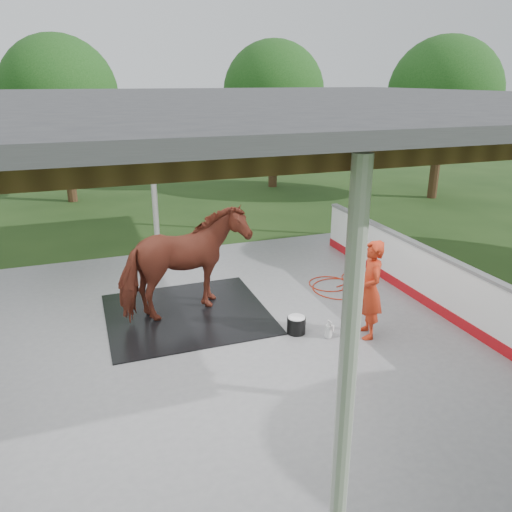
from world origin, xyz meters
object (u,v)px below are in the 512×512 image
object	(u,v)px
dasher_board	(429,279)
wash_bucket	(296,325)
horse	(185,264)
handler	(370,290)

from	to	relation	value
dasher_board	wash_bucket	bearing A→B (deg)	-175.75
horse	handler	world-z (taller)	horse
handler	wash_bucket	world-z (taller)	handler
dasher_board	horse	distance (m)	4.80
horse	wash_bucket	world-z (taller)	horse
handler	wash_bucket	xyz separation A→B (m)	(-1.14, 0.50, -0.72)
dasher_board	wash_bucket	distance (m)	2.98
wash_bucket	horse	bearing A→B (deg)	140.36
dasher_board	horse	bearing A→B (deg)	165.81
wash_bucket	handler	bearing A→B (deg)	-23.78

